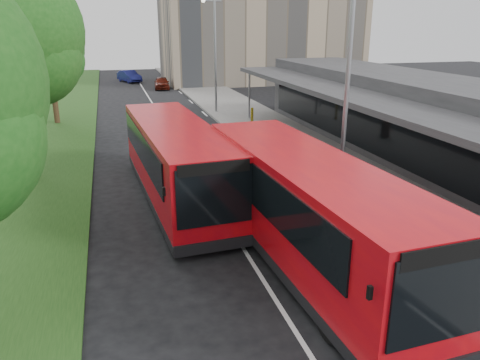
# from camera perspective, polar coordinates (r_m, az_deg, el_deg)

# --- Properties ---
(ground) EXTENTS (120.00, 120.00, 0.00)m
(ground) POSITION_cam_1_polar(r_m,az_deg,el_deg) (14.29, 0.33, -8.22)
(ground) COLOR black
(ground) RESTS_ON ground
(pavement) EXTENTS (5.00, 80.00, 0.15)m
(pavement) POSITION_cam_1_polar(r_m,az_deg,el_deg) (34.23, 0.80, 7.83)
(pavement) COLOR slate
(pavement) RESTS_ON ground
(grass_verge) EXTENTS (5.00, 80.00, 0.10)m
(grass_verge) POSITION_cam_1_polar(r_m,az_deg,el_deg) (33.07, -21.49, 6.12)
(grass_verge) COLOR #1C3F14
(grass_verge) RESTS_ON ground
(lane_centre_line) EXTENTS (0.12, 70.00, 0.01)m
(lane_centre_line) POSITION_cam_1_polar(r_m,az_deg,el_deg) (28.23, -8.09, 5.19)
(lane_centre_line) COLOR silver
(lane_centre_line) RESTS_ON ground
(kerb_dashes) EXTENTS (0.12, 56.00, 0.01)m
(kerb_dashes) POSITION_cam_1_polar(r_m,az_deg,el_deg) (32.64, -3.29, 7.15)
(kerb_dashes) COLOR silver
(kerb_dashes) RESTS_ON ground
(office_block) EXTENTS (22.00, 12.00, 18.00)m
(office_block) POSITION_cam_1_polar(r_m,az_deg,el_deg) (57.08, 2.43, 21.09)
(office_block) COLOR tan
(office_block) RESTS_ON ground
(station_building) EXTENTS (7.70, 26.00, 4.00)m
(station_building) POSITION_cam_1_polar(r_m,az_deg,el_deg) (25.23, 19.58, 7.45)
(station_building) COLOR #2B2B2E
(station_building) RESTS_ON ground
(tree_mid) EXTENTS (5.57, 5.57, 8.95)m
(tree_mid) POSITION_cam_1_polar(r_m,az_deg,el_deg) (21.61, -25.88, 15.03)
(tree_mid) COLOR #332414
(tree_mid) RESTS_ON ground
(tree_far) EXTENTS (4.53, 4.53, 7.25)m
(tree_far) POSITION_cam_1_polar(r_m,az_deg,el_deg) (33.55, -22.30, 14.21)
(tree_far) COLOR #332414
(tree_far) RESTS_ON ground
(lamp_post_near) EXTENTS (1.44, 0.28, 8.00)m
(lamp_post_near) POSITION_cam_1_polar(r_m,az_deg,el_deg) (16.27, 12.73, 12.04)
(lamp_post_near) COLOR gray
(lamp_post_near) RESTS_ON pavement
(lamp_post_far) EXTENTS (1.44, 0.28, 8.00)m
(lamp_post_far) POSITION_cam_1_polar(r_m,az_deg,el_deg) (35.15, -3.18, 15.71)
(lamp_post_far) COLOR gray
(lamp_post_far) RESTS_ON pavement
(bus_main) EXTENTS (3.27, 10.75, 3.01)m
(bus_main) POSITION_cam_1_polar(r_m,az_deg,el_deg) (13.07, 8.18, -3.64)
(bus_main) COLOR red
(bus_main) RESTS_ON ground
(bus_second) EXTENTS (3.28, 10.44, 2.91)m
(bus_second) POSITION_cam_1_polar(r_m,az_deg,el_deg) (17.78, -7.75, 2.23)
(bus_second) COLOR red
(bus_second) RESTS_ON ground
(litter_bin) EXTENTS (0.57, 0.57, 0.93)m
(litter_bin) POSITION_cam_1_polar(r_m,az_deg,el_deg) (25.56, 4.62, 5.31)
(litter_bin) COLOR #331E15
(litter_bin) RESTS_ON pavement
(bollard) EXTENTS (0.22, 0.22, 1.08)m
(bollard) POSITION_cam_1_polar(r_m,az_deg,el_deg) (30.89, 1.48, 7.82)
(bollard) COLOR gold
(bollard) RESTS_ON pavement
(car_near) EXTENTS (1.79, 3.77, 1.24)m
(car_near) POSITION_cam_1_polar(r_m,az_deg,el_deg) (49.93, -9.52, 11.60)
(car_near) COLOR #51140B
(car_near) RESTS_ON ground
(car_far) EXTENTS (2.78, 4.30, 1.34)m
(car_far) POSITION_cam_1_polar(r_m,az_deg,el_deg) (56.72, -13.35, 12.22)
(car_far) COLOR navy
(car_far) RESTS_ON ground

